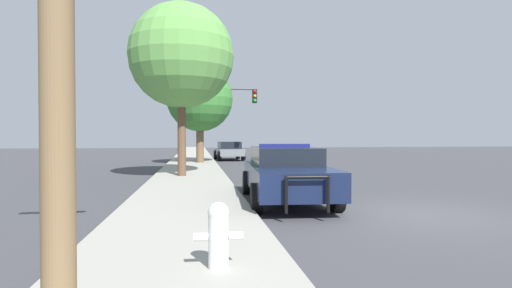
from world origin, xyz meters
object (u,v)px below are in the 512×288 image
object	(u,v)px
traffic_light	(224,108)
car_background_midblock	(229,150)
fire_hydrant	(218,233)
tree_sidewalk_near	(181,56)
police_car	(286,172)
tree_sidewalk_mid	(200,99)

from	to	relation	value
traffic_light	car_background_midblock	distance (m)	4.78
fire_hydrant	tree_sidewalk_near	xyz separation A→B (m)	(-0.85, 11.76, 4.48)
traffic_light	tree_sidewalk_near	size ratio (longest dim) A/B	0.69
tree_sidewalk_near	traffic_light	bearing A→B (deg)	75.51
police_car	tree_sidewalk_mid	world-z (taller)	tree_sidewalk_mid
police_car	fire_hydrant	distance (m)	5.95
car_background_midblock	tree_sidewalk_mid	bearing A→B (deg)	-119.59
fire_hydrant	tree_sidewalk_near	distance (m)	12.62
traffic_light	fire_hydrant	bearing A→B (deg)	-94.15
traffic_light	tree_sidewalk_mid	distance (m)	1.76
fire_hydrant	tree_sidewalk_mid	world-z (taller)	tree_sidewalk_mid
police_car	car_background_midblock	size ratio (longest dim) A/B	1.29
car_background_midblock	tree_sidewalk_near	xyz separation A→B (m)	(-3.00, -12.93, 4.31)
traffic_light	car_background_midblock	world-z (taller)	traffic_light
fire_hydrant	traffic_light	distance (m)	21.19
police_car	tree_sidewalk_near	world-z (taller)	tree_sidewalk_near
traffic_light	tree_sidewalk_near	distance (m)	9.57
tree_sidewalk_mid	fire_hydrant	bearing A→B (deg)	-89.92
traffic_light	tree_sidewalk_mid	xyz separation A→B (m)	(-1.54, -0.67, 0.52)
tree_sidewalk_near	tree_sidewalk_mid	bearing A→B (deg)	84.47
police_car	fire_hydrant	xyz separation A→B (m)	(-2.10, -5.56, -0.22)
tree_sidewalk_mid	police_car	bearing A→B (deg)	-81.76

